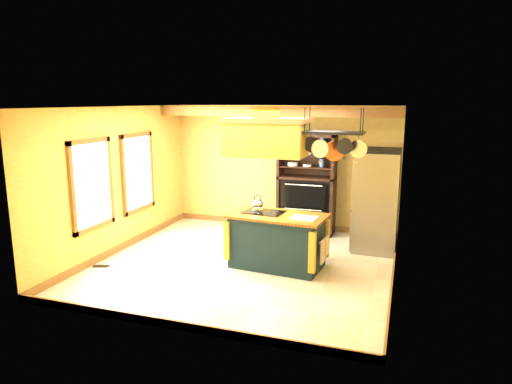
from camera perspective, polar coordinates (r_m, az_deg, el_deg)
The scene contains 15 objects.
floor at distance 8.10m, azimuth -1.39°, elevation -8.90°, with size 5.00×5.00×0.00m, color beige.
ceiling at distance 7.59m, azimuth -1.49°, elevation 10.58°, with size 5.00×5.00×0.00m, color white.
wall_back at distance 10.09m, azimuth 3.40°, elevation 3.07°, with size 5.00×0.02×2.70m, color gold.
wall_front at distance 5.51m, azimuth -10.33°, elevation -4.15°, with size 5.00×0.02×2.70m, color gold.
wall_left at distance 8.89m, azimuth -16.79°, elevation 1.47°, with size 0.02×5.00×2.70m, color gold.
wall_right at distance 7.29m, azimuth 17.39°, elevation -0.67°, with size 0.02×5.00×2.70m, color gold.
ceiling_beam at distance 9.21m, azimuth 2.17°, elevation 10.04°, with size 5.00×0.15×0.20m, color brown.
window_near at distance 8.23m, azimuth -19.80°, elevation 0.86°, with size 0.06×1.06×1.56m.
window_far at distance 9.35m, azimuth -14.53°, elevation 2.37°, with size 0.06×1.06×1.56m.
kitchen_island at distance 7.81m, azimuth 2.65°, elevation -6.03°, with size 1.70×1.05×1.11m.
range_hood at distance 7.53m, azimuth 1.31°, elevation 7.05°, with size 1.37×0.77×0.80m.
pot_rack at distance 7.30m, azimuth 9.71°, elevation 6.52°, with size 1.02×0.47×0.85m.
refrigerator at distance 8.91m, azimuth 14.73°, elevation -1.24°, with size 0.81×0.96×1.88m.
hutch at distance 9.82m, azimuth 6.35°, elevation -0.25°, with size 1.20×0.55×2.13m.
floor_register at distance 8.38m, azimuth -18.79°, elevation -8.76°, with size 0.28×0.12×0.01m, color black.
Camera 1 is at (2.59, -7.14, 2.81)m, focal length 32.00 mm.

